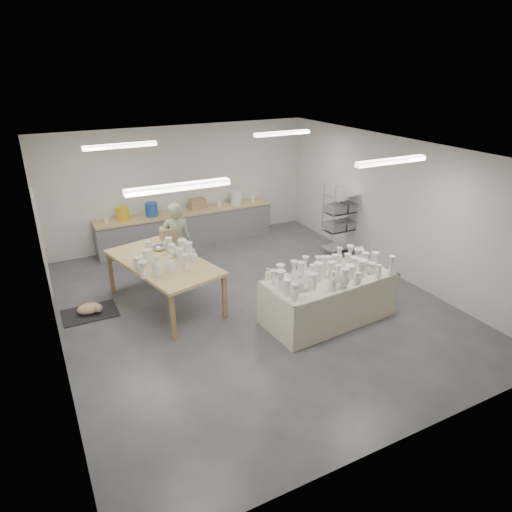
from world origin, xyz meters
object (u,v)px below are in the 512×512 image
drying_table (329,296)px  potter (177,242)px  red_stool (175,262)px  work_table (165,259)px

drying_table → potter: 3.50m
drying_table → red_stool: size_ratio=5.65×
drying_table → work_table: work_table is taller
red_stool → work_table: bearing=-113.9°
work_table → red_stool: size_ratio=6.22×
work_table → red_stool: (0.54, 1.22, -0.66)m
potter → work_table: bearing=71.4°
drying_table → red_stool: (-1.92, 3.16, -0.19)m
work_table → potter: 1.10m
potter → red_stool: bearing=-78.9°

